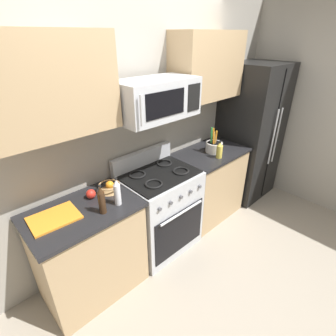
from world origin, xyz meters
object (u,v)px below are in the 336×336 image
at_px(fruit_basket, 109,187).
at_px(bottle_soy, 102,200).
at_px(cutting_board, 54,218).
at_px(bottle_vinegar, 117,192).
at_px(utensil_crock, 214,147).
at_px(apple_loose, 91,194).
at_px(bottle_oil, 219,150).
at_px(range_oven, 160,210).
at_px(microwave, 156,99).
at_px(refrigerator, 250,133).

distance_m(fruit_basket, bottle_soy, 0.33).
xyz_separation_m(cutting_board, bottle_vinegar, (0.47, -0.17, 0.11)).
relative_size(cutting_board, bottle_vinegar, 1.42).
height_order(utensil_crock, apple_loose, utensil_crock).
distance_m(bottle_oil, bottle_soy, 1.50).
bearing_deg(utensil_crock, bottle_soy, -175.56).
distance_m(range_oven, bottle_oil, 0.94).
bearing_deg(utensil_crock, microwave, 176.46).
relative_size(bottle_oil, bottle_vinegar, 0.81).
bearing_deg(utensil_crock, bottle_oil, -121.80).
distance_m(cutting_board, bottle_oil, 1.83).
xyz_separation_m(refrigerator, bottle_vinegar, (-2.27, -0.12, 0.10)).
bearing_deg(apple_loose, range_oven, -7.97).
relative_size(microwave, bottle_soy, 3.02).
relative_size(microwave, utensil_crock, 2.46).
xyz_separation_m(utensil_crock, apple_loose, (-1.55, 0.13, -0.03)).
bearing_deg(refrigerator, microwave, 178.55).
height_order(fruit_basket, apple_loose, fruit_basket).
bearing_deg(apple_loose, fruit_basket, -2.96).
height_order(range_oven, bottle_vinegar, bottle_vinegar).
bearing_deg(bottle_soy, bottle_oil, -0.80).
bearing_deg(refrigerator, utensil_crock, -179.32).
xyz_separation_m(bottle_oil, bottle_soy, (-1.50, 0.02, 0.02)).
xyz_separation_m(range_oven, utensil_crock, (0.85, -0.03, 0.50)).
relative_size(range_oven, microwave, 1.43).
bearing_deg(range_oven, fruit_basket, 170.33).
xyz_separation_m(cutting_board, bottle_oil, (1.81, -0.21, 0.08)).
relative_size(utensil_crock, bottle_oil, 1.53).
xyz_separation_m(utensil_crock, cutting_board, (-1.90, 0.07, -0.06)).
distance_m(range_oven, utensil_crock, 0.99).
bearing_deg(utensil_crock, bottle_vinegar, -175.67).
relative_size(range_oven, utensil_crock, 3.51).
distance_m(range_oven, apple_loose, 0.85).
height_order(fruit_basket, cutting_board, fruit_basket).
xyz_separation_m(utensil_crock, bottle_oil, (-0.09, -0.14, 0.02)).
relative_size(microwave, fruit_basket, 3.92).
xyz_separation_m(microwave, bottle_vinegar, (-0.58, -0.16, -0.64)).
bearing_deg(microwave, cutting_board, 179.28).
xyz_separation_m(range_oven, cutting_board, (-1.05, 0.04, 0.44)).
bearing_deg(bottle_oil, cutting_board, 173.40).
xyz_separation_m(apple_loose, bottle_soy, (-0.03, -0.25, 0.08)).
relative_size(refrigerator, microwave, 2.43).
height_order(range_oven, bottle_soy, bottle_soy).
bearing_deg(utensil_crock, range_oven, 178.18).
relative_size(apple_loose, cutting_board, 0.23).
xyz_separation_m(range_oven, apple_loose, (-0.70, 0.10, 0.48)).
height_order(refrigerator, fruit_basket, refrigerator).
bearing_deg(fruit_basket, bottle_oil, -11.43).
height_order(microwave, bottle_vinegar, microwave).
distance_m(range_oven, bottle_soy, 0.93).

